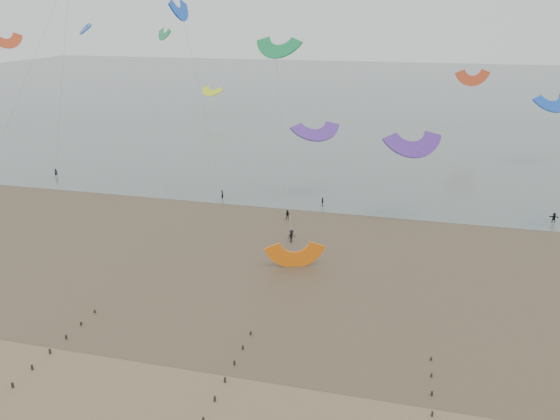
{
  "coord_description": "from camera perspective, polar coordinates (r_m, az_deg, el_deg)",
  "views": [
    {
      "loc": [
        18.66,
        -34.24,
        31.28
      ],
      "look_at": [
        3.12,
        28.0,
        8.0
      ],
      "focal_mm": 35.0,
      "sensor_mm": 36.0,
      "label": 1
    }
  ],
  "objects": [
    {
      "name": "ground",
      "position": [
        49.99,
        -12.0,
        -19.31
      ],
      "size": [
        500.0,
        500.0,
        0.0
      ],
      "primitive_type": "plane",
      "color": "brown",
      "rests_on": "ground"
    },
    {
      "name": "kitesurfer_lead",
      "position": [
        97.33,
        -6.05,
        1.6
      ],
      "size": [
        0.72,
        0.71,
        1.67
      ],
      "primitive_type": "imported",
      "rotation": [
        0.0,
        0.0,
        2.37
      ],
      "color": "black",
      "rests_on": "ground"
    },
    {
      "name": "kitesurfers",
      "position": [
        87.46,
        12.36,
        -0.89
      ],
      "size": [
        158.15,
        22.27,
        1.89
      ],
      "color": "black",
      "rests_on": "ground"
    },
    {
      "name": "kites_airborne",
      "position": [
        127.25,
        3.55,
        14.62
      ],
      "size": [
        235.55,
        104.88,
        40.92
      ],
      "color": "maroon",
      "rests_on": "ground"
    },
    {
      "name": "sea_and_shore",
      "position": [
        78.78,
        -3.96,
        -3.49
      ],
      "size": [
        500.0,
        665.0,
        0.03
      ],
      "color": "#475654",
      "rests_on": "ground"
    },
    {
      "name": "grounded_kite",
      "position": [
        71.73,
        1.56,
        -5.92
      ],
      "size": [
        7.93,
        7.07,
        3.61
      ],
      "primitive_type": null,
      "rotation": [
        1.54,
        0.0,
        0.35
      ],
      "color": "orange",
      "rests_on": "ground"
    }
  ]
}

